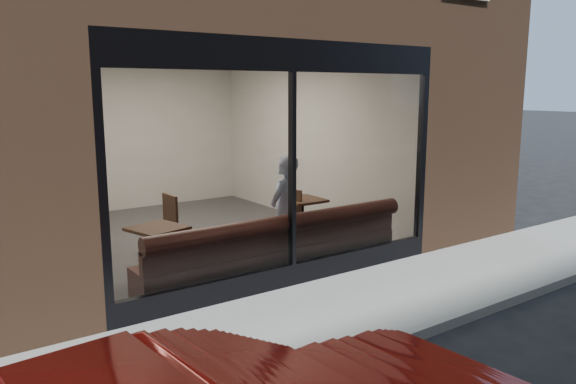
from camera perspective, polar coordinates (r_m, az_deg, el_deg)
ground at (r=6.19m, az=11.95°, el=-14.51°), size 120.00×120.00×0.00m
sidewalk_near at (r=6.84m, az=5.67°, el=-11.79°), size 40.00×2.00×0.01m
kerb_near at (r=6.14m, az=12.32°, el=-14.15°), size 40.00×0.10×0.12m
host_building_pier_right at (r=14.22m, az=-1.34°, el=6.45°), size 2.50×12.00×3.20m
host_building_backfill at (r=15.37m, az=-19.59°, el=6.16°), size 5.00×6.00×3.20m
cafe_floor at (r=10.04m, az=-9.50°, el=-4.53°), size 6.00×6.00×0.00m
cafe_ceiling at (r=9.73m, az=-10.08°, el=13.83°), size 6.00×6.00×0.00m
cafe_wall_back at (r=12.51m, az=-15.76°, el=5.52°), size 5.00×0.00×5.00m
cafe_wall_left at (r=8.98m, az=-24.27°, el=3.19°), size 0.00×6.00×6.00m
cafe_wall_right at (r=11.06m, az=1.97°, el=5.31°), size 0.00×6.00×6.00m
storefront_kick at (r=7.56m, az=0.42°, el=-8.37°), size 5.00×0.10×0.30m
storefront_header at (r=7.17m, az=0.45°, el=13.72°), size 5.00×0.10×0.40m
storefront_mullion at (r=7.24m, az=0.43°, el=2.18°), size 0.06×0.10×2.50m
storefront_glass at (r=7.21m, az=0.57°, el=2.15°), size 4.80×0.00×4.80m
banquette at (r=7.85m, az=-1.30°, el=-7.08°), size 4.00×0.55×0.45m
person at (r=8.09m, az=-0.31°, el=-2.11°), size 0.72×0.61×1.66m
cafe_table_left at (r=7.76m, az=-13.14°, el=-3.63°), size 0.80×0.80×0.04m
cafe_table_right at (r=9.46m, az=1.41°, el=-0.83°), size 0.68×0.68×0.04m
cafe_chair_left at (r=9.08m, az=-12.84°, el=-4.81°), size 0.48×0.48×0.04m
cafe_chair_right at (r=9.31m, az=-0.49°, el=-4.17°), size 0.58×0.58×0.04m
wall_poster at (r=8.28m, az=-22.89°, el=1.62°), size 0.02×0.54×0.72m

